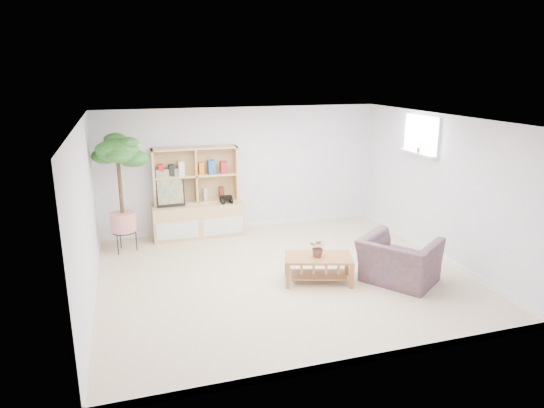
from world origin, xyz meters
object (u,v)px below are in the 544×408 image
object	(u,v)px
armchair	(399,257)
storage_unit	(197,193)
coffee_table	(318,269)
floor_tree	(121,194)

from	to	relation	value
armchair	storage_unit	bearing A→B (deg)	4.38
coffee_table	floor_tree	world-z (taller)	floor_tree
floor_tree	coffee_table	bearing A→B (deg)	-38.44
coffee_table	armchair	world-z (taller)	armchair
coffee_table	armchair	distance (m)	1.21
coffee_table	armchair	xyz separation A→B (m)	(1.14, -0.37, 0.19)
coffee_table	floor_tree	bearing A→B (deg)	159.10
coffee_table	armchair	size ratio (longest dim) A/B	0.94
storage_unit	coffee_table	bearing A→B (deg)	-62.11
floor_tree	armchair	size ratio (longest dim) A/B	1.95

